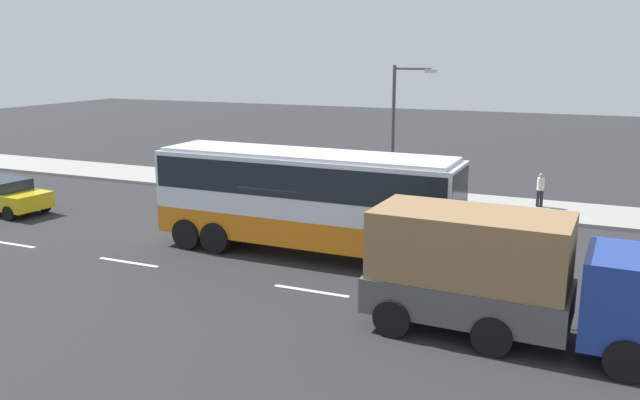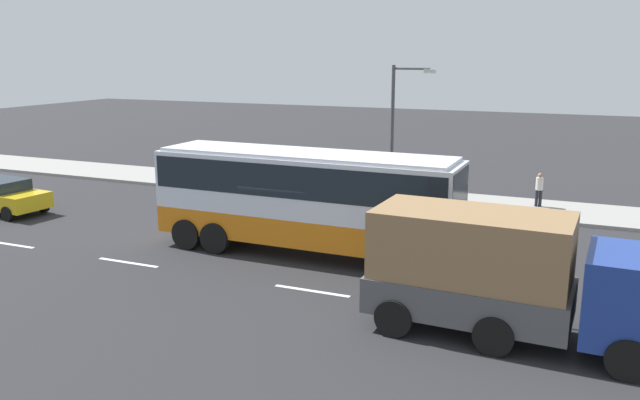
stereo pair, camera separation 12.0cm
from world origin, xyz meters
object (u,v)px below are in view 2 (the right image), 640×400
at_px(cargo_truck, 507,273).
at_px(pedestrian_near_curb, 539,187).
at_px(coach_bus, 305,192).
at_px(pedestrian_at_crossing, 287,169).
at_px(car_yellow_taxi, 2,195).
at_px(street_lamp, 397,125).

height_order(cargo_truck, pedestrian_near_curb, cargo_truck).
distance_m(coach_bus, pedestrian_at_crossing, 10.85).
xyz_separation_m(car_yellow_taxi, pedestrian_near_curb, (21.58, 9.87, 0.23)).
bearing_deg(pedestrian_at_crossing, car_yellow_taxi, 34.74).
distance_m(coach_bus, cargo_truck, 8.46).
bearing_deg(car_yellow_taxi, street_lamp, 31.47).
height_order(car_yellow_taxi, pedestrian_near_curb, pedestrian_near_curb).
xyz_separation_m(coach_bus, pedestrian_at_crossing, (-5.27, 9.42, -1.10)).
relative_size(car_yellow_taxi, pedestrian_near_curb, 2.79).
relative_size(coach_bus, pedestrian_at_crossing, 6.29).
relative_size(coach_bus, pedestrian_near_curb, 7.01).
bearing_deg(street_lamp, cargo_truck, -62.11).
relative_size(cargo_truck, street_lamp, 1.15).
relative_size(cargo_truck, pedestrian_near_curb, 4.69).
relative_size(car_yellow_taxi, pedestrian_at_crossing, 2.50).
height_order(cargo_truck, car_yellow_taxi, cargo_truck).
bearing_deg(pedestrian_near_curb, cargo_truck, 166.26).
bearing_deg(pedestrian_at_crossing, street_lamp, 156.89).
height_order(coach_bus, cargo_truck, coach_bus).
bearing_deg(coach_bus, pedestrian_at_crossing, 119.99).
height_order(pedestrian_at_crossing, street_lamp, street_lamp).
bearing_deg(pedestrian_at_crossing, coach_bus, 109.66).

